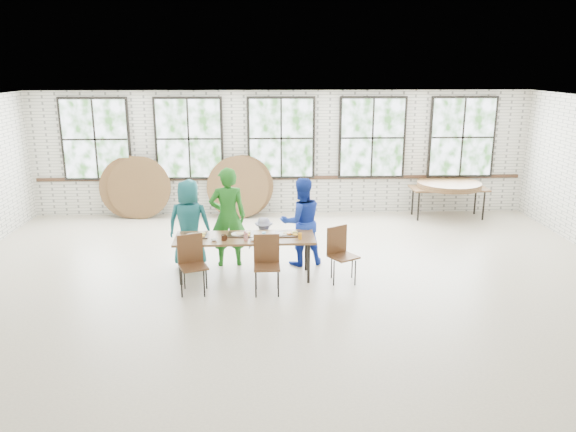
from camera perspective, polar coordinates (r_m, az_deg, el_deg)
name	(u,v)px	position (r m, az deg, el deg)	size (l,w,h in m)	color
room	(281,140)	(13.58, -0.70, 7.71)	(12.00, 12.00, 12.00)	beige
dining_table	(245,240)	(9.69, -4.40, -2.42)	(2.41, 0.84, 0.74)	brown
chair_near_left	(192,259)	(9.26, -9.75, -4.30)	(0.54, 0.53, 0.95)	#4F301A
chair_near_right	(267,259)	(9.14, -2.18, -4.35)	(0.43, 0.41, 0.95)	#4F301A
chair_spare	(340,249)	(9.62, 5.31, -3.38)	(0.57, 0.57, 0.95)	#4F301A
adult_teal	(189,223)	(10.36, -9.99, -0.74)	(0.79, 0.51, 1.61)	#1B5F69
adult_green	(228,217)	(10.26, -6.13, -0.10)	(0.67, 0.44, 1.84)	#1C621A
toddler	(264,241)	(10.37, -2.46, -2.56)	(0.58, 0.33, 0.90)	#1A1544
adult_blue	(301,222)	(10.28, 1.35, -0.57)	(0.79, 0.62, 1.63)	#1733A6
storage_table	(449,190)	(13.98, 16.00, 2.59)	(1.80, 0.76, 0.74)	brown
tabletop_clutter	(250,236)	(9.62, -3.84, -2.06)	(2.04, 0.61, 0.11)	black
round_tops_stacked	(449,185)	(13.96, 16.03, 3.06)	(1.50, 1.50, 0.13)	brown
round_tops_leaning	(188,187)	(13.69, -10.15, 2.89)	(4.18, 0.47, 1.49)	brown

